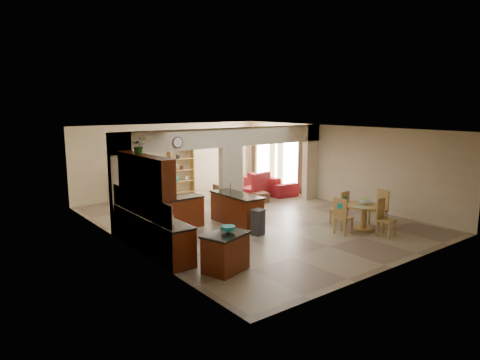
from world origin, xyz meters
TOP-DOWN VIEW (x-y plane):
  - floor at (0.00, 0.00)m, footprint 10.00×10.00m
  - ceiling at (0.00, 0.00)m, footprint 10.00×10.00m
  - wall_back at (0.00, 5.00)m, footprint 8.00×0.00m
  - wall_front at (0.00, -5.00)m, footprint 8.00×0.00m
  - wall_left at (-4.00, 0.00)m, footprint 0.00×10.00m
  - wall_right at (4.00, 0.00)m, footprint 0.00×10.00m
  - partition_left_pier at (-3.70, 1.00)m, footprint 0.60×0.25m
  - partition_center_pier at (0.00, 1.00)m, footprint 0.80×0.25m
  - partition_right_pier at (3.70, 1.00)m, footprint 0.60×0.25m
  - partition_header at (0.00, 1.00)m, footprint 8.00×0.25m
  - kitchen_counter at (-3.26, -0.25)m, footprint 2.52×3.29m
  - upper_cabinets at (-3.82, -0.80)m, footprint 0.35×2.40m
  - peninsula at (-0.60, -0.11)m, footprint 0.70×1.85m
  - wall_clock at (-2.00, 0.85)m, footprint 0.34×0.03m
  - rug at (1.20, 2.10)m, footprint 1.60×1.30m
  - fireplace at (-1.60, 4.83)m, footprint 1.60×0.35m
  - shelving_unit at (0.35, 4.82)m, footprint 1.00×0.32m
  - window_a at (3.97, 2.30)m, footprint 0.02×0.90m
  - window_b at (3.97, 4.00)m, footprint 0.02×0.90m
  - glazed_door at (3.97, 3.15)m, footprint 0.02×0.70m
  - drape_a_left at (3.93, 1.70)m, footprint 0.10×0.28m
  - drape_a_right at (3.93, 2.90)m, footprint 0.10×0.28m
  - drape_b_left at (3.93, 3.40)m, footprint 0.10×0.28m
  - drape_b_right at (3.93, 4.60)m, footprint 0.10×0.28m
  - ceiling_fan at (1.50, 3.00)m, footprint 1.00×1.00m
  - kitchen_island at (-3.01, -2.92)m, footprint 1.12×0.95m
  - teal_bowl at (-2.92, -2.89)m, footprint 0.30×0.30m
  - trash_can at (-0.81, -1.36)m, footprint 0.35×0.32m
  - dining_table at (1.89, -2.82)m, footprint 1.08×1.08m
  - fruit_bowl at (1.91, -2.79)m, footprint 0.31×0.31m
  - sofa at (3.30, 2.81)m, footprint 2.60×1.21m
  - chaise at (2.16, 2.35)m, footprint 1.18×1.05m
  - armchair at (0.74, 2.22)m, footprint 0.84×0.86m
  - ottoman at (1.85, 1.68)m, footprint 0.57×0.57m
  - plant at (-3.82, -0.53)m, footprint 0.41×0.37m
  - chair_north at (1.79, -2.09)m, footprint 0.47×0.47m
  - chair_east at (2.77, -2.74)m, footprint 0.46×0.46m
  - chair_south at (1.85, -3.49)m, footprint 0.47×0.47m
  - chair_west at (1.05, -2.71)m, footprint 0.47×0.47m

SIDE VIEW (x-z plane):
  - floor at x=0.00m, z-range 0.00..0.00m
  - rug at x=1.20m, z-range 0.00..0.01m
  - ottoman at x=1.85m, z-range 0.00..0.35m
  - chaise at x=2.16m, z-range 0.00..0.40m
  - trash_can at x=-0.81m, z-range 0.00..0.66m
  - armchair at x=0.74m, z-range 0.00..0.73m
  - sofa at x=3.30m, z-range 0.00..0.74m
  - kitchen_island at x=-3.01m, z-range 0.00..0.84m
  - peninsula at x=-0.60m, z-range 0.00..0.91m
  - kitchen_counter at x=-3.26m, z-range -0.27..1.20m
  - dining_table at x=1.89m, z-range 0.13..0.86m
  - chair_north at x=1.79m, z-range 0.04..1.07m
  - chair_east at x=2.77m, z-range 0.04..1.07m
  - chair_south at x=1.85m, z-range 0.04..1.07m
  - chair_west at x=1.05m, z-range 0.04..1.07m
  - fireplace at x=-1.60m, z-range 0.01..1.21m
  - fruit_bowl at x=1.91m, z-range 0.74..0.90m
  - shelving_unit at x=0.35m, z-range 0.00..1.80m
  - teal_bowl at x=-2.92m, z-range 0.83..0.98m
  - glazed_door at x=3.97m, z-range 0.00..2.10m
  - partition_center_pier at x=0.00m, z-range 0.00..2.20m
  - drape_a_left at x=3.93m, z-range 0.05..2.35m
  - drape_a_right at x=3.93m, z-range 0.05..2.35m
  - drape_b_left at x=3.93m, z-range 0.05..2.35m
  - drape_b_right at x=3.93m, z-range 0.05..2.35m
  - window_a at x=3.97m, z-range 0.25..2.15m
  - window_b at x=3.97m, z-range 0.25..2.15m
  - partition_left_pier at x=-3.70m, z-range 0.00..2.80m
  - partition_right_pier at x=3.70m, z-range 0.00..2.80m
  - wall_back at x=0.00m, z-range -2.60..5.40m
  - wall_front at x=0.00m, z-range -2.60..5.40m
  - wall_left at x=-4.00m, z-range -3.60..6.40m
  - wall_right at x=4.00m, z-range -3.60..6.40m
  - upper_cabinets at x=-3.82m, z-range 1.47..2.37m
  - wall_clock at x=-2.00m, z-range 2.28..2.62m
  - partition_header at x=0.00m, z-range 2.20..2.80m
  - ceiling_fan at x=1.50m, z-range 2.51..2.61m
  - plant at x=-3.82m, z-range 2.37..2.76m
  - ceiling at x=0.00m, z-range 2.80..2.80m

